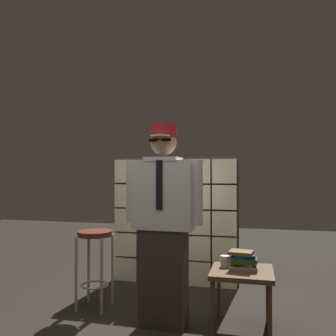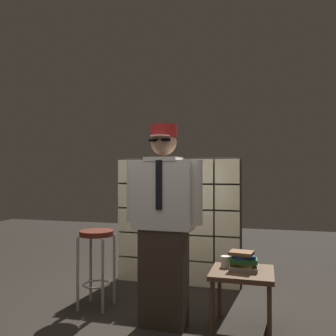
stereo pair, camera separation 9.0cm
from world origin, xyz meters
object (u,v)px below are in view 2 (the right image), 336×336
at_px(side_table, 242,278).
at_px(book_stack, 243,261).
at_px(bar_stool, 97,250).
at_px(standing_person, 163,221).
at_px(coffee_mug, 226,261).

bearing_deg(side_table, book_stack, 76.07).
relative_size(bar_stool, book_stack, 3.04).
bearing_deg(side_table, standing_person, -171.69).
bearing_deg(side_table, bar_stool, 174.05).
bearing_deg(book_stack, standing_person, -169.71).
xyz_separation_m(standing_person, side_table, (0.67, 0.10, -0.48)).
distance_m(standing_person, bar_stool, 0.88).
bearing_deg(book_stack, coffee_mug, 162.56).
height_order(standing_person, book_stack, standing_person).
relative_size(bar_stool, side_table, 1.46).
xyz_separation_m(standing_person, coffee_mug, (0.52, 0.17, -0.36)).
bearing_deg(book_stack, side_table, -103.93).
relative_size(standing_person, side_table, 3.38).
xyz_separation_m(side_table, coffee_mug, (-0.15, 0.07, 0.11)).
bearing_deg(coffee_mug, book_stack, -17.44).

